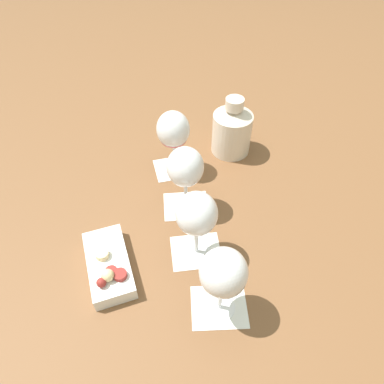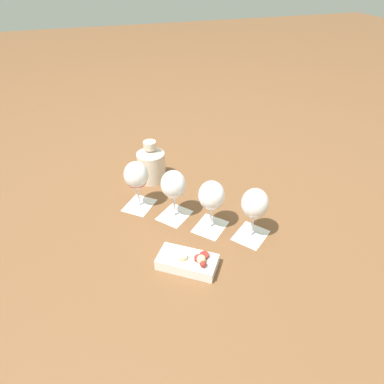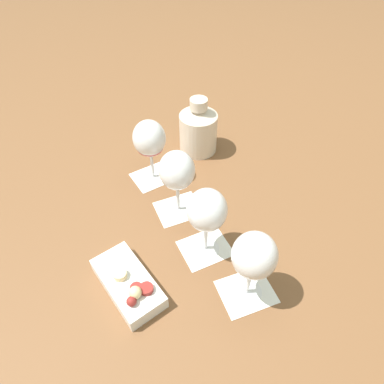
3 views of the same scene
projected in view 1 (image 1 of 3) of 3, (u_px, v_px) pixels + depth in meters
name	position (u px, v px, depth m)	size (l,w,h in m)	color
ground_plane	(193.00, 227.00, 0.84)	(8.00, 8.00, 0.00)	brown
tasting_card_0	(175.00, 168.00, 0.99)	(0.15, 0.15, 0.00)	white
tasting_card_1	(186.00, 205.00, 0.89)	(0.15, 0.15, 0.00)	white
tasting_card_2	(196.00, 251.00, 0.79)	(0.15, 0.15, 0.00)	white
tasting_card_3	(219.00, 307.00, 0.70)	(0.15, 0.14, 0.00)	white
wine_glass_0	(173.00, 132.00, 0.90)	(0.09, 0.09, 0.19)	white
wine_glass_1	(185.00, 170.00, 0.80)	(0.09, 0.09, 0.19)	white
wine_glass_2	(197.00, 216.00, 0.70)	(0.09, 0.09, 0.19)	white
wine_glass_3	(223.00, 275.00, 0.61)	(0.09, 0.09, 0.19)	white
ceramic_vase	(232.00, 129.00, 0.99)	(0.11, 0.11, 0.18)	beige
snack_dish	(109.00, 265.00, 0.75)	(0.20, 0.18, 0.06)	white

